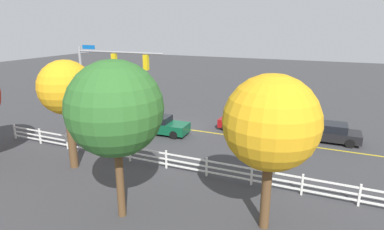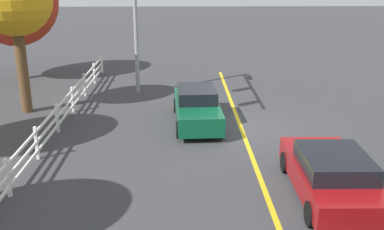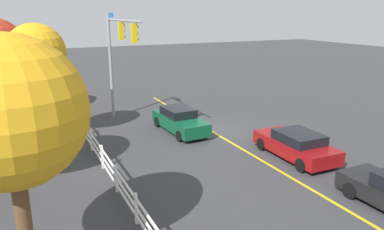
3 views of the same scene
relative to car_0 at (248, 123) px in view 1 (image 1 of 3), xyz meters
The scene contains 10 objects.
ground_plane 6.10m from the car_0, 16.77° to the left, with size 120.00×120.00×0.00m, color #38383A.
lane_center_stripe 2.60m from the car_0, 44.11° to the left, with size 28.00×0.16×0.01m, color gold.
signal_assembly 11.86m from the car_0, 35.16° to the left, with size 7.01×0.38×7.00m.
car_0 is the anchor object (origin of this frame).
car_1 7.27m from the car_0, 28.93° to the left, with size 4.74×1.98×1.45m.
car_2 5.95m from the car_0, behind, with size 4.80×1.96×1.40m.
white_rail_fence 9.43m from the car_0, 72.69° to the left, with size 26.10×0.10×1.15m.
tree_0 13.60m from the car_0, 106.79° to the left, with size 3.84×3.84×6.63m.
tree_1 14.99m from the car_0, 80.58° to the left, with size 4.08×4.08×7.08m.
tree_2 14.32m from the car_0, 53.92° to the left, with size 3.15×3.15×6.52m.
Camera 1 is at (-11.41, 22.70, 8.37)m, focal length 29.52 mm.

